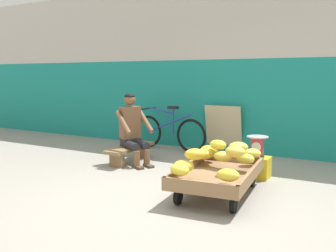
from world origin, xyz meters
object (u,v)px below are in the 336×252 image
(plastic_crate, at_px, (257,167))
(sign_board, at_px, (224,129))
(banana_cart, at_px, (218,176))
(bicycle_near_left, at_px, (169,132))
(vendor_seated, at_px, (133,129))
(weighing_scale, at_px, (257,146))
(low_bench, at_px, (130,150))

(plastic_crate, xyz_separation_m, sign_board, (-1.05, 1.45, 0.29))
(banana_cart, relative_size, plastic_crate, 4.20)
(plastic_crate, xyz_separation_m, bicycle_near_left, (-2.05, 1.11, 0.20))
(vendor_seated, relative_size, weighing_scale, 3.80)
(weighing_scale, height_order, sign_board, sign_board)
(low_bench, relative_size, weighing_scale, 3.69)
(banana_cart, relative_size, sign_board, 1.71)
(banana_cart, xyz_separation_m, sign_board, (-0.86, 2.45, 0.20))
(banana_cart, xyz_separation_m, bicycle_near_left, (-1.86, 2.11, 0.11))
(banana_cart, distance_m, sign_board, 2.60)
(bicycle_near_left, bearing_deg, vendor_seated, -88.97)
(low_bench, bearing_deg, weighing_scale, 2.69)
(plastic_crate, relative_size, bicycle_near_left, 0.22)
(vendor_seated, height_order, plastic_crate, vendor_seated)
(bicycle_near_left, relative_size, sign_board, 1.87)
(low_bench, relative_size, plastic_crate, 3.08)
(low_bench, bearing_deg, bicycle_near_left, 87.43)
(banana_cart, bearing_deg, sign_board, 109.38)
(banana_cart, bearing_deg, low_bench, 154.89)
(vendor_seated, bearing_deg, sign_board, 58.54)
(low_bench, xyz_separation_m, vendor_seated, (0.08, -0.04, 0.37))
(vendor_seated, bearing_deg, plastic_crate, 4.02)
(vendor_seated, bearing_deg, weighing_scale, 3.99)
(weighing_scale, bearing_deg, banana_cart, -100.85)
(low_bench, bearing_deg, banana_cart, -25.11)
(low_bench, height_order, plastic_crate, plastic_crate)
(bicycle_near_left, bearing_deg, weighing_scale, -28.58)
(low_bench, distance_m, sign_board, 1.89)
(plastic_crate, distance_m, sign_board, 1.81)
(bicycle_near_left, distance_m, sign_board, 1.06)
(bicycle_near_left, bearing_deg, plastic_crate, -28.56)
(plastic_crate, relative_size, sign_board, 0.41)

